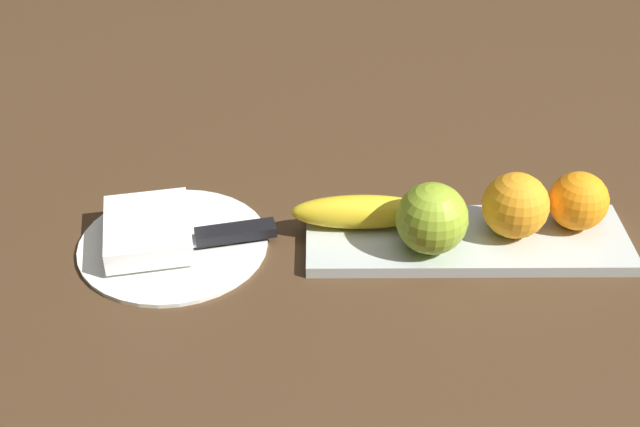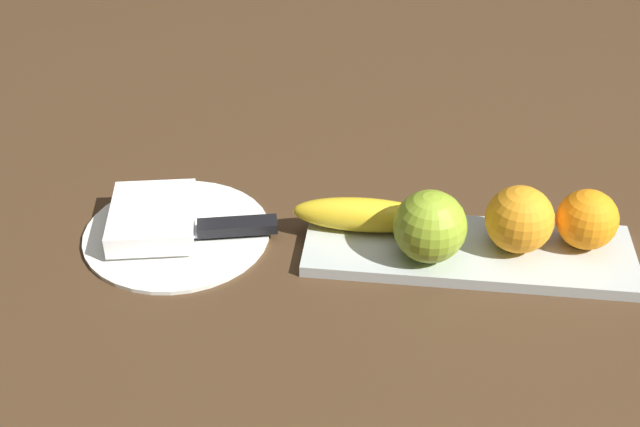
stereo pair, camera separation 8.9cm
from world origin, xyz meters
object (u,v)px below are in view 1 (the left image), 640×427
(dinner_plate, at_px, (173,242))
(apple, at_px, (432,219))
(folded_napkin, at_px, (148,229))
(banana, at_px, (361,211))
(orange_near_banana, at_px, (579,203))
(fruit_tray, at_px, (466,240))
(knife, at_px, (222,235))
(orange_near_apple, at_px, (516,205))

(dinner_plate, bearing_deg, apple, 175.41)
(apple, distance_m, folded_napkin, 0.31)
(banana, bearing_deg, orange_near_banana, 178.13)
(fruit_tray, bearing_deg, knife, 0.05)
(orange_near_apple, xyz_separation_m, knife, (0.32, 0.00, -0.04))
(folded_napkin, bearing_deg, fruit_tray, 180.00)
(folded_napkin, bearing_deg, apple, 175.80)
(orange_near_banana, bearing_deg, dinner_plate, 1.89)
(banana, relative_size, dinner_plate, 0.75)
(fruit_tray, height_order, banana, banana)
(dinner_plate, bearing_deg, knife, 179.74)
(orange_near_banana, xyz_separation_m, dinner_plate, (0.45, 0.01, -0.04))
(orange_near_banana, relative_size, knife, 0.37)
(orange_near_apple, relative_size, orange_near_banana, 1.11)
(folded_napkin, height_order, knife, folded_napkin)
(folded_napkin, bearing_deg, orange_near_banana, -178.21)
(fruit_tray, height_order, dinner_plate, fruit_tray)
(banana, height_order, knife, banana)
(fruit_tray, bearing_deg, banana, -10.03)
(fruit_tray, distance_m, dinner_plate, 0.33)
(banana, bearing_deg, knife, 7.23)
(banana, height_order, orange_near_banana, orange_near_banana)
(knife, bearing_deg, fruit_tray, 167.35)
(apple, distance_m, dinner_plate, 0.29)
(orange_near_banana, bearing_deg, knife, 2.19)
(fruit_tray, xyz_separation_m, orange_near_apple, (-0.05, -0.00, 0.04))
(banana, height_order, orange_near_apple, orange_near_apple)
(banana, relative_size, folded_napkin, 1.37)
(orange_near_banana, relative_size, folded_napkin, 0.57)
(fruit_tray, height_order, knife, knife)
(fruit_tray, relative_size, banana, 2.28)
(orange_near_banana, xyz_separation_m, folded_napkin, (0.48, 0.01, -0.02))
(apple, bearing_deg, orange_near_apple, -163.99)
(knife, bearing_deg, orange_near_banana, 169.49)
(banana, xyz_separation_m, folded_napkin, (0.24, 0.02, -0.01))
(banana, distance_m, orange_near_banana, 0.24)
(dinner_plate, relative_size, folded_napkin, 1.84)
(fruit_tray, bearing_deg, orange_near_apple, -174.76)
(fruit_tray, height_order, folded_napkin, folded_napkin)
(apple, xyz_separation_m, dinner_plate, (0.28, -0.02, -0.05))
(dinner_plate, xyz_separation_m, folded_napkin, (0.03, 0.00, 0.02))
(fruit_tray, relative_size, apple, 4.60)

